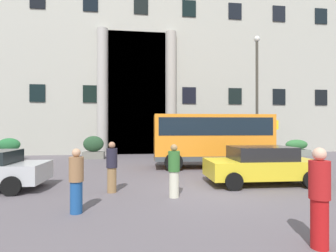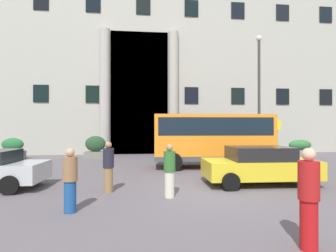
{
  "view_description": "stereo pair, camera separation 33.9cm",
  "coord_description": "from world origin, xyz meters",
  "px_view_note": "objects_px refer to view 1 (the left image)",
  "views": [
    {
      "loc": [
        -2.63,
        -8.7,
        2.17
      ],
      "look_at": [
        -0.78,
        5.35,
        2.22
      ],
      "focal_mm": 29.03,
      "sensor_mm": 36.0,
      "label": 1
    },
    {
      "loc": [
        -2.29,
        -8.74,
        2.17
      ],
      "look_at": [
        -0.78,
        5.35,
        2.22
      ],
      "focal_mm": 29.03,
      "sensor_mm": 36.0,
      "label": 2
    }
  ],
  "objects_px": {
    "pedestrian_woman_with_bag": "(174,171)",
    "pedestrian_man_crossing": "(76,181)",
    "bus_stop_sign": "(275,136)",
    "hedge_planter_west": "(224,147)",
    "lamppost_plaza_centre": "(257,88)",
    "pedestrian_woman_dark_dress": "(112,167)",
    "hedge_planter_east": "(93,148)",
    "pedestrian_child_trailing": "(319,197)",
    "hedge_planter_entrance_left": "(167,146)",
    "orange_minibus": "(212,136)",
    "hedge_planter_far_west": "(297,148)",
    "motorcycle_near_kerb": "(252,164)",
    "parked_coupe_end": "(261,165)",
    "hedge_planter_far_east": "(9,149)"
  },
  "relations": [
    {
      "from": "hedge_planter_entrance_left",
      "to": "lamppost_plaza_centre",
      "type": "relative_size",
      "value": 0.19
    },
    {
      "from": "hedge_planter_west",
      "to": "lamppost_plaza_centre",
      "type": "xyz_separation_m",
      "value": [
        1.69,
        -1.8,
        4.03
      ]
    },
    {
      "from": "hedge_planter_entrance_left",
      "to": "orange_minibus",
      "type": "bearing_deg",
      "value": -72.2
    },
    {
      "from": "hedge_planter_entrance_left",
      "to": "bus_stop_sign",
      "type": "bearing_deg",
      "value": -27.02
    },
    {
      "from": "motorcycle_near_kerb",
      "to": "lamppost_plaza_centre",
      "type": "relative_size",
      "value": 0.23
    },
    {
      "from": "pedestrian_child_trailing",
      "to": "orange_minibus",
      "type": "bearing_deg",
      "value": -20.36
    },
    {
      "from": "pedestrian_woman_with_bag",
      "to": "hedge_planter_far_west",
      "type": "bearing_deg",
      "value": -43.94
    },
    {
      "from": "hedge_planter_entrance_left",
      "to": "hedge_planter_far_west",
      "type": "bearing_deg",
      "value": -3.99
    },
    {
      "from": "motorcycle_near_kerb",
      "to": "pedestrian_woman_with_bag",
      "type": "xyz_separation_m",
      "value": [
        -4.16,
        -3.58,
        0.37
      ]
    },
    {
      "from": "motorcycle_near_kerb",
      "to": "lamppost_plaza_centre",
      "type": "xyz_separation_m",
      "value": [
        2.82,
        5.33,
        4.3
      ]
    },
    {
      "from": "hedge_planter_east",
      "to": "hedge_planter_far_east",
      "type": "bearing_deg",
      "value": -179.97
    },
    {
      "from": "orange_minibus",
      "to": "hedge_planter_entrance_left",
      "type": "xyz_separation_m",
      "value": [
        -1.73,
        5.4,
        -0.92
      ]
    },
    {
      "from": "hedge_planter_east",
      "to": "hedge_planter_far_west",
      "type": "bearing_deg",
      "value": -0.16
    },
    {
      "from": "parked_coupe_end",
      "to": "pedestrian_woman_with_bag",
      "type": "height_order",
      "value": "pedestrian_woman_with_bag"
    },
    {
      "from": "bus_stop_sign",
      "to": "hedge_planter_far_west",
      "type": "height_order",
      "value": "bus_stop_sign"
    },
    {
      "from": "lamppost_plaza_centre",
      "to": "hedge_planter_far_west",
      "type": "bearing_deg",
      "value": 23.72
    },
    {
      "from": "bus_stop_sign",
      "to": "lamppost_plaza_centre",
      "type": "xyz_separation_m",
      "value": [
        -0.78,
        0.91,
        3.15
      ]
    },
    {
      "from": "bus_stop_sign",
      "to": "hedge_planter_west",
      "type": "distance_m",
      "value": 3.77
    },
    {
      "from": "pedestrian_woman_with_bag",
      "to": "hedge_planter_far_east",
      "type": "bearing_deg",
      "value": 42.78
    },
    {
      "from": "pedestrian_woman_dark_dress",
      "to": "pedestrian_woman_with_bag",
      "type": "xyz_separation_m",
      "value": [
        1.95,
        -0.89,
        -0.02
      ]
    },
    {
      "from": "pedestrian_child_trailing",
      "to": "pedestrian_man_crossing",
      "type": "height_order",
      "value": "pedestrian_child_trailing"
    },
    {
      "from": "hedge_planter_entrance_left",
      "to": "motorcycle_near_kerb",
      "type": "height_order",
      "value": "hedge_planter_entrance_left"
    },
    {
      "from": "orange_minibus",
      "to": "pedestrian_child_trailing",
      "type": "bearing_deg",
      "value": -92.1
    },
    {
      "from": "bus_stop_sign",
      "to": "hedge_planter_far_east",
      "type": "relative_size",
      "value": 1.8
    },
    {
      "from": "hedge_planter_east",
      "to": "motorcycle_near_kerb",
      "type": "height_order",
      "value": "hedge_planter_east"
    },
    {
      "from": "bus_stop_sign",
      "to": "hedge_planter_far_east",
      "type": "bearing_deg",
      "value": 171.03
    },
    {
      "from": "parked_coupe_end",
      "to": "pedestrian_man_crossing",
      "type": "relative_size",
      "value": 2.55
    },
    {
      "from": "hedge_planter_far_east",
      "to": "motorcycle_near_kerb",
      "type": "relative_size",
      "value": 0.75
    },
    {
      "from": "hedge_planter_east",
      "to": "hedge_planter_west",
      "type": "xyz_separation_m",
      "value": [
        9.19,
        0.02,
        -0.03
      ]
    },
    {
      "from": "bus_stop_sign",
      "to": "lamppost_plaza_centre",
      "type": "distance_m",
      "value": 3.37
    },
    {
      "from": "motorcycle_near_kerb",
      "to": "hedge_planter_east",
      "type": "bearing_deg",
      "value": 137.03
    },
    {
      "from": "lamppost_plaza_centre",
      "to": "pedestrian_woman_dark_dress",
      "type": "bearing_deg",
      "value": -138.05
    },
    {
      "from": "hedge_planter_west",
      "to": "parked_coupe_end",
      "type": "height_order",
      "value": "hedge_planter_west"
    },
    {
      "from": "pedestrian_child_trailing",
      "to": "pedestrian_man_crossing",
      "type": "distance_m",
      "value": 5.39
    },
    {
      "from": "motorcycle_near_kerb",
      "to": "pedestrian_child_trailing",
      "type": "height_order",
      "value": "pedestrian_child_trailing"
    },
    {
      "from": "hedge_planter_entrance_left",
      "to": "parked_coupe_end",
      "type": "xyz_separation_m",
      "value": [
        2.35,
        -9.83,
        -0.03
      ]
    },
    {
      "from": "hedge_planter_far_west",
      "to": "pedestrian_child_trailing",
      "type": "relative_size",
      "value": 0.99
    },
    {
      "from": "hedge_planter_far_east",
      "to": "lamppost_plaza_centre",
      "type": "distance_m",
      "value": 16.85
    },
    {
      "from": "hedge_planter_west",
      "to": "lamppost_plaza_centre",
      "type": "bearing_deg",
      "value": -46.85
    },
    {
      "from": "hedge_planter_far_east",
      "to": "hedge_planter_east",
      "type": "bearing_deg",
      "value": 0.03
    },
    {
      "from": "pedestrian_woman_with_bag",
      "to": "pedestrian_man_crossing",
      "type": "distance_m",
      "value": 2.93
    },
    {
      "from": "parked_coupe_end",
      "to": "hedge_planter_west",
      "type": "bearing_deg",
      "value": 81.1
    },
    {
      "from": "pedestrian_child_trailing",
      "to": "parked_coupe_end",
      "type": "bearing_deg",
      "value": -31.13
    },
    {
      "from": "hedge_planter_entrance_left",
      "to": "pedestrian_man_crossing",
      "type": "xyz_separation_m",
      "value": [
        -3.9,
        -12.53,
        0.06
      ]
    },
    {
      "from": "parked_coupe_end",
      "to": "bus_stop_sign",
      "type": "bearing_deg",
      "value": 58.88
    },
    {
      "from": "bus_stop_sign",
      "to": "pedestrian_child_trailing",
      "type": "xyz_separation_m",
      "value": [
        -5.71,
        -11.81,
        -0.69
      ]
    },
    {
      "from": "lamppost_plaza_centre",
      "to": "hedge_planter_far_east",
      "type": "bearing_deg",
      "value": 173.74
    },
    {
      "from": "hedge_planter_east",
      "to": "lamppost_plaza_centre",
      "type": "xyz_separation_m",
      "value": [
        10.88,
        -1.79,
        4.01
      ]
    },
    {
      "from": "bus_stop_sign",
      "to": "hedge_planter_entrance_left",
      "type": "distance_m",
      "value": 7.38
    },
    {
      "from": "parked_coupe_end",
      "to": "motorcycle_near_kerb",
      "type": "height_order",
      "value": "parked_coupe_end"
    }
  ]
}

